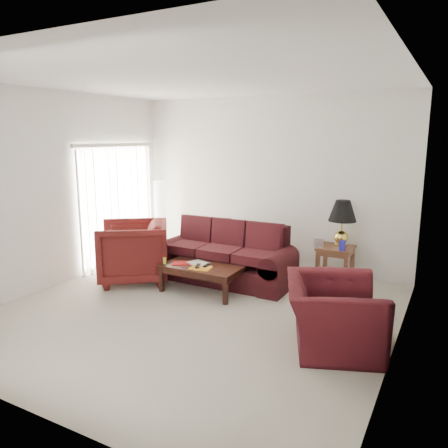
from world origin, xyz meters
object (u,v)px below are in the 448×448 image
at_px(end_table, 335,265).
at_px(sofa, 223,253).
at_px(coffee_table, 201,279).
at_px(armchair_right, 333,314).
at_px(armchair_left, 133,252).
at_px(floor_lamp, 160,219).

bearing_deg(end_table, sofa, -154.22).
bearing_deg(sofa, coffee_table, -87.18).
distance_m(sofa, armchair_right, 2.57).
xyz_separation_m(end_table, armchair_right, (0.53, -2.19, 0.08)).
bearing_deg(armchair_right, coffee_table, 49.44).
distance_m(end_table, armchair_left, 3.24).
relative_size(end_table, floor_lamp, 0.39).
bearing_deg(coffee_table, end_table, 26.31).
distance_m(sofa, armchair_left, 1.45).
height_order(floor_lamp, armchair_left, floor_lamp).
height_order(sofa, floor_lamp, floor_lamp).
bearing_deg(floor_lamp, armchair_left, -70.95).
xyz_separation_m(sofa, armchair_left, (-1.27, -0.70, 0.03)).
bearing_deg(sofa, armchair_right, -28.09).
bearing_deg(end_table, floor_lamp, -178.02).
xyz_separation_m(sofa, coffee_table, (-0.03, -0.65, -0.25)).
bearing_deg(sofa, end_table, 30.96).
xyz_separation_m(armchair_left, armchair_right, (3.41, -0.71, -0.12)).
relative_size(end_table, armchair_right, 0.51).
bearing_deg(end_table, armchair_right, -76.34).
bearing_deg(armchair_left, end_table, 81.28).
xyz_separation_m(floor_lamp, armchair_left, (0.47, -1.36, -0.26)).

